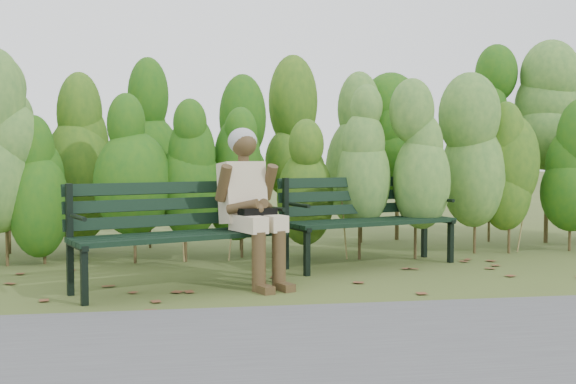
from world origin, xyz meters
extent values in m
plane|color=#435023|center=(0.00, 0.00, 0.00)|extent=(80.00, 80.00, 0.00)
cube|color=#474749|center=(0.00, -2.20, 0.01)|extent=(60.00, 2.50, 0.01)
cylinder|color=#47381E|center=(-2.14, 1.30, 0.40)|extent=(0.03, 0.03, 0.80)
ellipsoid|color=#2D5719|center=(-2.14, 1.30, 1.04)|extent=(0.64, 0.64, 1.44)
cylinder|color=#47381E|center=(-1.53, 1.30, 0.40)|extent=(0.03, 0.03, 0.80)
ellipsoid|color=#2D5719|center=(-1.53, 1.30, 1.04)|extent=(0.64, 0.64, 1.44)
cylinder|color=#47381E|center=(-0.92, 1.30, 0.40)|extent=(0.03, 0.03, 0.80)
ellipsoid|color=#2D5719|center=(-0.92, 1.30, 1.04)|extent=(0.64, 0.64, 1.44)
cylinder|color=#47381E|center=(-0.31, 1.30, 0.40)|extent=(0.03, 0.03, 0.80)
ellipsoid|color=#2D5719|center=(-0.31, 1.30, 1.04)|extent=(0.64, 0.64, 1.44)
cylinder|color=#47381E|center=(0.31, 1.30, 0.40)|extent=(0.03, 0.03, 0.80)
ellipsoid|color=#2D5719|center=(0.31, 1.30, 1.04)|extent=(0.64, 0.64, 1.44)
cylinder|color=#47381E|center=(0.92, 1.30, 0.40)|extent=(0.03, 0.03, 0.80)
ellipsoid|color=#2D5719|center=(0.92, 1.30, 1.04)|extent=(0.64, 0.64, 1.44)
cylinder|color=#47381E|center=(1.53, 1.30, 0.40)|extent=(0.03, 0.03, 0.80)
ellipsoid|color=#2D5719|center=(1.53, 1.30, 1.04)|extent=(0.64, 0.64, 1.44)
cylinder|color=#47381E|center=(2.14, 1.30, 0.40)|extent=(0.03, 0.03, 0.80)
ellipsoid|color=#2D5719|center=(2.14, 1.30, 1.04)|extent=(0.64, 0.64, 1.44)
cylinder|color=#47381E|center=(2.75, 1.30, 0.40)|extent=(0.03, 0.03, 0.80)
ellipsoid|color=#2D5719|center=(2.75, 1.30, 1.04)|extent=(0.64, 0.64, 1.44)
cylinder|color=#47381E|center=(3.36, 1.30, 0.40)|extent=(0.03, 0.03, 0.80)
ellipsoid|color=#2D5719|center=(3.36, 1.30, 1.04)|extent=(0.64, 0.64, 1.44)
cylinder|color=#47381E|center=(-2.69, 2.30, 0.55)|extent=(0.04, 0.04, 1.10)
ellipsoid|color=#1D5315|center=(-2.69, 2.30, 1.43)|extent=(0.70, 0.70, 1.98)
cylinder|color=#47381E|center=(-1.92, 2.30, 0.55)|extent=(0.04, 0.04, 1.10)
ellipsoid|color=#1D5315|center=(-1.92, 2.30, 1.43)|extent=(0.70, 0.70, 1.98)
cylinder|color=#47381E|center=(-1.15, 2.30, 0.55)|extent=(0.04, 0.04, 1.10)
ellipsoid|color=#1D5315|center=(-1.15, 2.30, 1.43)|extent=(0.70, 0.70, 1.98)
cylinder|color=#47381E|center=(-0.38, 2.30, 0.55)|extent=(0.04, 0.04, 1.10)
ellipsoid|color=#1D5315|center=(-0.38, 2.30, 1.43)|extent=(0.70, 0.70, 1.98)
cylinder|color=#47381E|center=(0.38, 2.30, 0.55)|extent=(0.04, 0.04, 1.10)
ellipsoid|color=#1D5315|center=(0.38, 2.30, 1.43)|extent=(0.70, 0.70, 1.98)
cylinder|color=#47381E|center=(1.15, 2.30, 0.55)|extent=(0.04, 0.04, 1.10)
ellipsoid|color=#1D5315|center=(1.15, 2.30, 1.43)|extent=(0.70, 0.70, 1.98)
cylinder|color=#47381E|center=(1.92, 2.30, 0.55)|extent=(0.04, 0.04, 1.10)
ellipsoid|color=#1D5315|center=(1.92, 2.30, 1.43)|extent=(0.70, 0.70, 1.98)
cylinder|color=#47381E|center=(2.69, 2.30, 0.55)|extent=(0.04, 0.04, 1.10)
ellipsoid|color=#1D5315|center=(2.69, 2.30, 1.43)|extent=(0.70, 0.70, 1.98)
cylinder|color=#47381E|center=(3.46, 2.30, 0.55)|extent=(0.04, 0.04, 1.10)
ellipsoid|color=#1D5315|center=(3.46, 2.30, 1.43)|extent=(0.70, 0.70, 1.98)
cube|color=brown|center=(-0.67, -1.10, 0.00)|extent=(0.09, 0.11, 0.01)
cube|color=brown|center=(0.23, -0.35, 0.00)|extent=(0.11, 0.11, 0.01)
cube|color=brown|center=(1.84, -0.09, 0.00)|extent=(0.07, 0.09, 0.01)
cube|color=brown|center=(-1.47, -0.45, 0.00)|extent=(0.10, 0.09, 0.01)
cube|color=brown|center=(2.49, 0.96, 0.00)|extent=(0.11, 0.10, 0.01)
cube|color=brown|center=(1.81, 0.72, 0.00)|extent=(0.11, 0.10, 0.01)
cube|color=brown|center=(1.85, -0.19, 0.00)|extent=(0.11, 0.11, 0.01)
cube|color=brown|center=(-0.29, 0.32, 0.00)|extent=(0.08, 0.10, 0.01)
cube|color=brown|center=(0.46, -0.18, 0.00)|extent=(0.09, 0.11, 0.01)
cube|color=brown|center=(-1.44, 0.70, 0.00)|extent=(0.11, 0.11, 0.01)
cube|color=brown|center=(-0.60, -0.53, 0.00)|extent=(0.10, 0.08, 0.01)
cube|color=brown|center=(-1.57, -0.41, 0.00)|extent=(0.10, 0.08, 0.01)
cube|color=brown|center=(-2.00, -0.53, 0.00)|extent=(0.11, 0.11, 0.01)
cube|color=brown|center=(-1.16, -0.12, 0.00)|extent=(0.11, 0.11, 0.01)
cube|color=brown|center=(1.87, -0.13, 0.00)|extent=(0.09, 0.11, 0.01)
cube|color=brown|center=(-2.30, 0.11, 0.00)|extent=(0.11, 0.11, 0.01)
cube|color=brown|center=(0.45, -0.85, 0.00)|extent=(0.11, 0.11, 0.01)
cube|color=brown|center=(-0.55, -0.06, 0.00)|extent=(0.08, 0.10, 0.01)
cube|color=brown|center=(-1.06, 0.91, 0.00)|extent=(0.10, 0.08, 0.01)
cube|color=brown|center=(-2.05, -0.47, 0.00)|extent=(0.11, 0.09, 0.01)
cube|color=brown|center=(0.82, 0.88, 0.00)|extent=(0.11, 0.09, 0.01)
cube|color=brown|center=(1.31, -0.36, 0.00)|extent=(0.11, 0.11, 0.01)
cube|color=brown|center=(-0.57, -0.15, 0.00)|extent=(0.07, 0.09, 0.01)
cube|color=brown|center=(0.10, -0.48, 0.00)|extent=(0.11, 0.10, 0.01)
cube|color=brown|center=(-1.40, 0.97, 0.00)|extent=(0.09, 0.07, 0.01)
cube|color=black|center=(-0.88, -0.32, 0.43)|extent=(1.63, 0.76, 0.04)
cube|color=black|center=(-0.92, -0.21, 0.43)|extent=(1.63, 0.76, 0.04)
cube|color=black|center=(-0.97, -0.10, 0.43)|extent=(1.63, 0.76, 0.04)
cube|color=black|center=(-1.01, 0.01, 0.43)|extent=(1.63, 0.76, 0.04)
cube|color=black|center=(-1.05, 0.10, 0.54)|extent=(1.61, 0.71, 0.10)
cube|color=black|center=(-1.05, 0.11, 0.67)|extent=(1.61, 0.71, 0.10)
cube|color=black|center=(-1.06, 0.12, 0.80)|extent=(1.61, 0.71, 0.10)
cube|color=black|center=(-1.63, -0.64, 0.22)|extent=(0.06, 0.06, 0.43)
cube|color=black|center=(-1.79, -0.26, 0.43)|extent=(0.06, 0.06, 0.86)
cube|color=black|center=(-1.70, -0.47, 0.41)|extent=(0.23, 0.46, 0.04)
cylinder|color=black|center=(-1.69, -0.51, 0.62)|extent=(0.17, 0.34, 0.03)
cube|color=black|center=(-0.11, -0.01, 0.22)|extent=(0.06, 0.06, 0.43)
cube|color=black|center=(-0.27, 0.37, 0.43)|extent=(0.06, 0.06, 0.86)
cube|color=black|center=(-0.18, 0.16, 0.41)|extent=(0.23, 0.46, 0.04)
cylinder|color=black|center=(-0.16, 0.12, 0.62)|extent=(0.17, 0.34, 0.03)
cube|color=black|center=(0.94, 0.56, 0.43)|extent=(1.68, 0.65, 0.04)
cube|color=black|center=(0.90, 0.68, 0.43)|extent=(1.68, 0.65, 0.04)
cube|color=black|center=(0.87, 0.79, 0.43)|extent=(1.68, 0.65, 0.04)
cube|color=black|center=(0.83, 0.90, 0.43)|extent=(1.68, 0.65, 0.04)
cube|color=black|center=(0.80, 0.99, 0.54)|extent=(1.66, 0.60, 0.10)
cube|color=black|center=(0.79, 1.00, 0.67)|extent=(1.66, 0.60, 0.10)
cube|color=black|center=(0.79, 1.02, 0.81)|extent=(1.66, 0.60, 0.10)
cube|color=black|center=(0.16, 0.29, 0.22)|extent=(0.06, 0.06, 0.43)
cube|color=black|center=(0.03, 0.68, 0.43)|extent=(0.06, 0.06, 0.87)
cube|color=black|center=(0.10, 0.47, 0.41)|extent=(0.20, 0.47, 0.04)
cylinder|color=black|center=(0.11, 0.42, 0.63)|extent=(0.15, 0.35, 0.03)
cube|color=black|center=(1.73, 0.81, 0.22)|extent=(0.06, 0.06, 0.43)
cube|color=black|center=(1.60, 1.21, 0.43)|extent=(0.06, 0.06, 0.87)
cube|color=black|center=(1.67, 1.00, 0.41)|extent=(0.20, 0.47, 0.04)
cylinder|color=black|center=(1.68, 0.95, 0.63)|extent=(0.15, 0.35, 0.03)
cube|color=beige|center=(-0.41, -0.16, 0.52)|extent=(0.30, 0.45, 0.13)
cube|color=beige|center=(-0.24, -0.09, 0.52)|extent=(0.30, 0.45, 0.13)
cylinder|color=#45331B|center=(-0.34, -0.33, 0.24)|extent=(0.15, 0.15, 0.47)
cylinder|color=#45331B|center=(-0.17, -0.25, 0.24)|extent=(0.15, 0.15, 0.47)
cube|color=#45331B|center=(-0.31, -0.40, 0.03)|extent=(0.16, 0.23, 0.06)
cube|color=#45331B|center=(-0.14, -0.33, 0.03)|extent=(0.16, 0.23, 0.06)
cube|color=beige|center=(-0.43, 0.13, 0.76)|extent=(0.44, 0.38, 0.53)
cylinder|color=#45331B|center=(-0.42, 0.11, 1.04)|extent=(0.09, 0.09, 0.10)
sphere|color=#45331B|center=(-0.42, 0.10, 1.17)|extent=(0.22, 0.22, 0.22)
ellipsoid|color=gray|center=(-0.43, 0.12, 1.20)|extent=(0.25, 0.24, 0.22)
cylinder|color=#45331B|center=(-0.60, -0.03, 0.85)|extent=(0.17, 0.23, 0.32)
cylinder|color=#45331B|center=(-0.20, 0.14, 0.85)|extent=(0.17, 0.23, 0.32)
cylinder|color=#45331B|center=(-0.45, -0.11, 0.66)|extent=(0.28, 0.21, 0.14)
cylinder|color=#45331B|center=(-0.25, -0.03, 0.66)|extent=(0.15, 0.29, 0.14)
sphere|color=#45331B|center=(-0.32, -0.13, 0.64)|extent=(0.11, 0.11, 0.11)
cube|color=black|center=(-0.33, -0.12, 0.56)|extent=(0.33, 0.23, 0.16)
camera|label=1|loc=(-0.93, -5.58, 1.06)|focal=42.00mm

